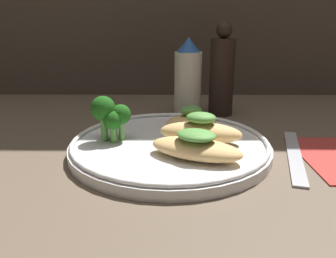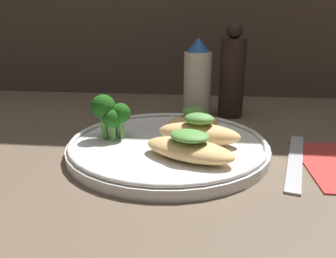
# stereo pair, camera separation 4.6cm
# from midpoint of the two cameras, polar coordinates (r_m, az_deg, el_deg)

# --- Properties ---
(ground_plane) EXTENTS (1.80, 1.80, 0.01)m
(ground_plane) POSITION_cam_midpoint_polar(r_m,az_deg,el_deg) (0.47, -2.79, -4.54)
(ground_plane) COLOR brown
(plate) EXTENTS (0.28, 0.28, 0.02)m
(plate) POSITION_cam_midpoint_polar(r_m,az_deg,el_deg) (0.47, -2.82, -2.86)
(plate) COLOR white
(plate) RESTS_ON ground_plane
(grilled_meat_front) EXTENTS (0.13, 0.09, 0.04)m
(grilled_meat_front) POSITION_cam_midpoint_polar(r_m,az_deg,el_deg) (0.41, 1.32, -3.21)
(grilled_meat_front) COLOR tan
(grilled_meat_front) RESTS_ON plate
(grilled_meat_middle) EXTENTS (0.12, 0.07, 0.04)m
(grilled_meat_middle) POSITION_cam_midpoint_polar(r_m,az_deg,el_deg) (0.46, 2.52, -0.29)
(grilled_meat_middle) COLOR tan
(grilled_meat_middle) RESTS_ON plate
(grilled_meat_back) EXTENTS (0.10, 0.09, 0.04)m
(grilled_meat_back) POSITION_cam_midpoint_polar(r_m,az_deg,el_deg) (0.51, 1.15, 1.33)
(grilled_meat_back) COLOR tan
(grilled_meat_back) RESTS_ON plate
(broccoli_bunch) EXTENTS (0.06, 0.05, 0.07)m
(broccoli_bunch) POSITION_cam_midpoint_polar(r_m,az_deg,el_deg) (0.47, -13.01, 2.44)
(broccoli_bunch) COLOR #569942
(broccoli_bunch) RESTS_ON plate
(sauce_bottle) EXTENTS (0.05, 0.05, 0.15)m
(sauce_bottle) POSITION_cam_midpoint_polar(r_m,az_deg,el_deg) (0.64, 1.19, 8.73)
(sauce_bottle) COLOR silver
(sauce_bottle) RESTS_ON ground_plane
(pepper_grinder) EXTENTS (0.05, 0.05, 0.18)m
(pepper_grinder) POSITION_cam_midpoint_polar(r_m,az_deg,el_deg) (0.65, 7.12, 9.48)
(pepper_grinder) COLOR black
(pepper_grinder) RESTS_ON ground_plane
(fork) EXTENTS (0.07, 0.19, 0.01)m
(fork) POSITION_cam_midpoint_polar(r_m,az_deg,el_deg) (0.48, 18.34, -4.18)
(fork) COLOR #B2B2B7
(fork) RESTS_ON ground_plane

